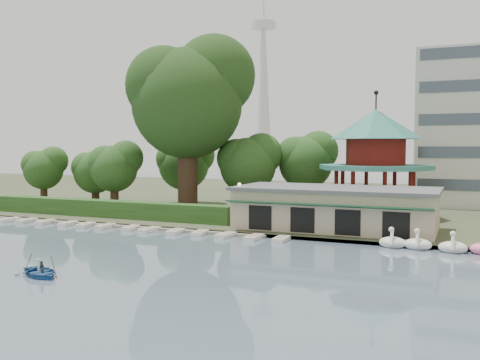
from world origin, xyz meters
The scene contains 13 objects.
ground_plane centered at (0.00, 0.00, 0.00)m, with size 220.00×220.00×0.00m, color slate.
shore centered at (0.00, 52.00, 0.20)m, with size 220.00×70.00×0.40m, color #424930.
embankment centered at (0.00, 17.30, 0.15)m, with size 220.00×0.60×0.30m, color gray.
dock centered at (-12.00, 17.20, 0.12)m, with size 34.00×1.60×0.24m, color gray.
boathouse centered at (10.00, 21.97, 2.37)m, with size 18.60×9.39×3.90m.
pavilion centered at (12.00, 32.00, 7.48)m, with size 12.40×12.40×13.50m.
broadcast_tower centered at (-42.00, 140.00, 33.98)m, with size 8.00×8.00×96.00m.
hedge centered at (-15.00, 20.50, 1.30)m, with size 30.00×2.00×1.80m, color #2B531F.
lamp_post centered at (1.50, 19.00, 3.34)m, with size 0.36×0.36×4.28m.
big_tree centered at (-8.82, 28.21, 14.19)m, with size 14.22×13.25×20.86m.
small_trees centered at (-11.30, 32.31, 5.99)m, with size 39.46×16.37×9.63m.
moored_rowboats centered at (-10.11, 15.80, 0.18)m, with size 35.13×2.73×0.36m.
rowboat_with_passengers centered at (-3.05, -1.87, 0.49)m, with size 5.73×5.07×2.01m.
Camera 1 is at (21.41, -27.18, 8.08)m, focal length 40.00 mm.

